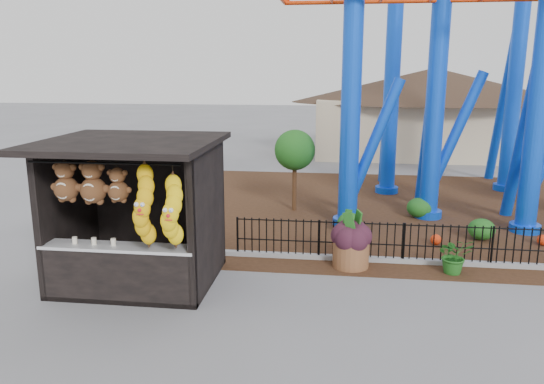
# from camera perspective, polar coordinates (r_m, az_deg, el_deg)

# --- Properties ---
(ground) EXTENTS (120.00, 120.00, 0.00)m
(ground) POSITION_cam_1_polar(r_m,az_deg,el_deg) (10.33, -0.27, -12.79)
(ground) COLOR slate
(ground) RESTS_ON ground
(mulch_bed) EXTENTS (18.00, 12.00, 0.02)m
(mulch_bed) POSITION_cam_1_polar(r_m,az_deg,el_deg) (18.00, 15.99, -1.94)
(mulch_bed) COLOR #331E11
(mulch_bed) RESTS_ON ground
(curb) EXTENTS (18.00, 0.18, 0.12)m
(curb) POSITION_cam_1_polar(r_m,az_deg,el_deg) (13.29, 19.08, -7.25)
(curb) COLOR gray
(curb) RESTS_ON ground
(prize_booth) EXTENTS (3.50, 3.40, 3.12)m
(prize_booth) POSITION_cam_1_polar(r_m,az_deg,el_deg) (11.35, -14.68, -2.53)
(prize_booth) COLOR black
(prize_booth) RESTS_ON ground
(picket_fence) EXTENTS (12.20, 0.06, 1.00)m
(picket_fence) POSITION_cam_1_polar(r_m,az_deg,el_deg) (13.36, 23.02, -5.47)
(picket_fence) COLOR black
(picket_fence) RESTS_ON ground
(roller_coaster) EXTENTS (11.00, 6.37, 10.82)m
(roller_coaster) POSITION_cam_1_polar(r_m,az_deg,el_deg) (17.97, 20.94, 18.42)
(roller_coaster) COLOR blue
(roller_coaster) RESTS_ON ground
(terracotta_planter) EXTENTS (0.86, 0.86, 0.64)m
(terracotta_planter) POSITION_cam_1_polar(r_m,az_deg,el_deg) (12.53, 8.47, -6.62)
(terracotta_planter) COLOR brown
(terracotta_planter) RESTS_ON ground
(planter_foliage) EXTENTS (0.70, 0.70, 0.64)m
(planter_foliage) POSITION_cam_1_polar(r_m,az_deg,el_deg) (12.34, 8.57, -3.82)
(planter_foliage) COLOR #2F131F
(planter_foliage) RESTS_ON terracotta_planter
(potted_plant) EXTENTS (0.86, 0.77, 0.86)m
(potted_plant) POSITION_cam_1_polar(r_m,az_deg,el_deg) (12.67, 19.05, -6.46)
(potted_plant) COLOR #265619
(potted_plant) RESTS_ON ground
(landscaping) EXTENTS (8.71, 3.77, 0.62)m
(landscaping) POSITION_cam_1_polar(r_m,az_deg,el_deg) (15.86, 20.24, -3.20)
(landscaping) COLOR #1A5017
(landscaping) RESTS_ON mulch_bed
(pavilion) EXTENTS (15.00, 15.00, 4.80)m
(pavilion) POSITION_cam_1_polar(r_m,az_deg,el_deg) (29.63, 16.91, 9.70)
(pavilion) COLOR #BFAD8C
(pavilion) RESTS_ON ground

